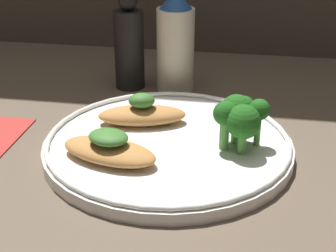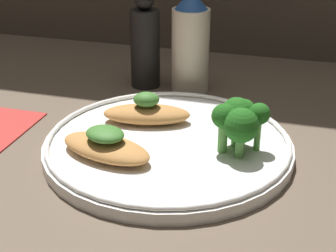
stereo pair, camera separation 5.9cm
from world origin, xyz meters
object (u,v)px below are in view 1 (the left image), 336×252
object	(u,v)px
broccoli_bunch	(240,116)
pepper_grinder	(129,45)
sauce_bottle	(175,44)
plate	(168,144)

from	to	relation	value
broccoli_bunch	pepper_grinder	bearing A→B (deg)	131.45
broccoli_bunch	sauce_bottle	bearing A→B (deg)	117.82
sauce_bottle	pepper_grinder	xyz separation A→B (cm)	(-7.04, 0.00, -0.63)
plate	pepper_grinder	size ratio (longest dim) A/B	1.98
sauce_bottle	pepper_grinder	bearing A→B (deg)	180.00
plate	sauce_bottle	world-z (taller)	sauce_bottle
sauce_bottle	broccoli_bunch	bearing A→B (deg)	-62.18
pepper_grinder	plate	bearing A→B (deg)	-64.76
plate	sauce_bottle	distance (cm)	20.91
plate	pepper_grinder	bearing A→B (deg)	115.24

